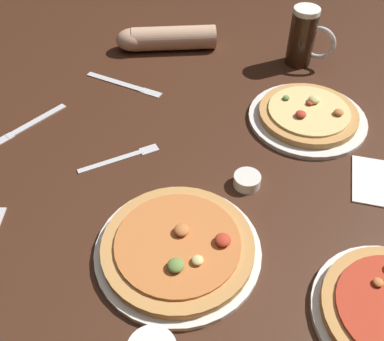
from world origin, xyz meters
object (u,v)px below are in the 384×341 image
Objects in this scene: pizza_plate_near at (178,247)px; diner_arm at (163,39)px; napkin_folded at (381,182)px; pizza_plate_far at (308,116)px; knife_spare at (124,84)px; knife_right at (29,125)px; fork_spare at (121,158)px; beer_mug_amber at (304,37)px; ramekin_sauce at (247,180)px.

diner_arm is (0.02, 0.77, 0.02)m from pizza_plate_near.
napkin_folded is at bearing -54.82° from diner_arm.
pizza_plate_far is 1.41× the size of knife_spare.
pizza_plate_far is 0.72m from knife_right.
pizza_plate_near is at bearing -135.00° from pizza_plate_far.
pizza_plate_near is 1.67× the size of fork_spare.
pizza_plate_near is 1.51× the size of knife_spare.
beer_mug_amber reaches higher than napkin_folded.
beer_mug_amber reaches higher than pizza_plate_near.
knife_spare is (0.25, 0.16, 0.00)m from knife_right.
beer_mug_amber is 0.55× the size of diner_arm.
beer_mug_amber reaches higher than fork_spare.
ramekin_sauce is at bearing 44.08° from pizza_plate_near.
beer_mug_amber is 2.83× the size of ramekin_sauce.
knife_right is 0.91× the size of fork_spare.
fork_spare is at bearing -169.38° from pizza_plate_far.
napkin_folded is at bearing 15.86° from pizza_plate_near.
napkin_folded is (0.30, -0.03, -0.01)m from ramekin_sauce.
pizza_plate_near reaches higher than napkin_folded.
napkin_folded is (0.10, -0.24, -0.01)m from pizza_plate_far.
napkin_folded is at bearing -5.66° from ramekin_sauce.
pizza_plate_near is 1.83× the size of knife_right.
pizza_plate_near reaches higher than fork_spare.
fork_spare is at bearing -146.03° from beer_mug_amber.
knife_spare is at bearing 32.33° from knife_right.
knife_right is 0.28m from fork_spare.
knife_right is 0.29m from knife_spare.
knife_right is (-0.78, -0.21, -0.08)m from beer_mug_amber.
knife_right is 0.57× the size of diner_arm.
ramekin_sauce is at bearing -76.39° from diner_arm.
ramekin_sauce is 0.20× the size of diner_arm.
fork_spare and knife_spare have the same top height.
knife_right and fork_spare have the same top height.
pizza_plate_far is 0.53m from diner_arm.
diner_arm reaches higher than pizza_plate_far.
beer_mug_amber is 0.66m from fork_spare.
pizza_plate_near is 0.78m from diner_arm.
pizza_plate_far is 4.99× the size of ramekin_sauce.
diner_arm is at bearing 56.02° from knife_spare.
pizza_plate_far is 0.29m from beer_mug_amber.
ramekin_sauce is (-0.26, -0.48, -0.07)m from beer_mug_amber.
pizza_plate_near is 0.56m from knife_right.
napkin_folded is 0.69× the size of knife_spare.
pizza_plate_near is 1.07× the size of pizza_plate_far.
knife_right is (-0.72, 0.06, -0.01)m from pizza_plate_far.
ramekin_sauce is at bearing -27.40° from knife_right.
ramekin_sauce is 0.63m from diner_arm.
beer_mug_amber is at bearing 15.31° from knife_right.
diner_arm is at bearing 125.18° from napkin_folded.
pizza_plate_near is at bearing -135.92° from ramekin_sauce.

